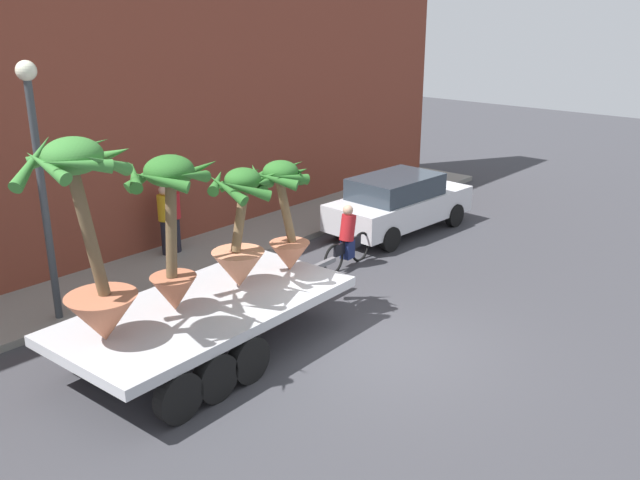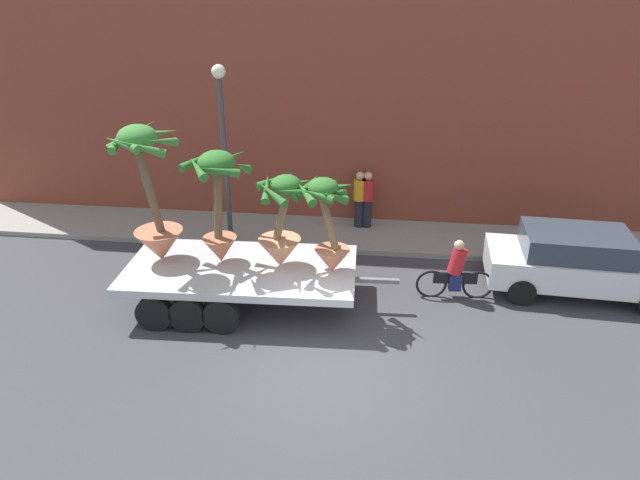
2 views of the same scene
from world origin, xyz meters
name	(u,v)px [view 1 (image 1 of 2)]	position (x,y,z in m)	size (l,w,h in m)	color
ground_plane	(386,346)	(0.00, 0.00, 0.00)	(60.00, 60.00, 0.00)	#38383D
sidewalk	(176,263)	(0.00, 6.10, 0.07)	(24.00, 2.20, 0.15)	gray
building_facade	(118,72)	(0.00, 7.80, 4.39)	(24.00, 1.20, 8.78)	brown
flatbed_trailer	(196,319)	(-2.54, 2.20, 0.76)	(6.29, 2.79, 0.98)	#B7BABF
potted_palm_rear	(240,236)	(-1.34, 2.33, 1.94)	(1.33, 1.42, 2.19)	tan
potted_palm_middle	(92,255)	(-4.28, 2.31, 2.40)	(1.70, 1.70, 3.18)	#B26647
potted_palm_front	(171,224)	(-2.77, 2.40, 2.50)	(1.51, 1.49, 2.65)	#B26647
potted_palm_extra	(285,213)	(-0.32, 2.20, 2.16)	(1.39, 1.32, 2.20)	#C17251
cyclist	(348,240)	(2.64, 3.05, 0.67)	(1.84, 0.37, 1.54)	black
parked_car	(399,202)	(5.59, 3.67, 0.83)	(4.47, 2.02, 1.58)	silver
pedestrian_near_gate	(166,218)	(0.16, 6.61, 1.04)	(0.36, 0.36, 1.71)	black
pedestrian_far_left	(173,216)	(0.39, 6.62, 1.04)	(0.36, 0.36, 1.71)	black
street_lamp	(38,161)	(-3.42, 5.30, 3.23)	(0.36, 0.36, 4.83)	#383D42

